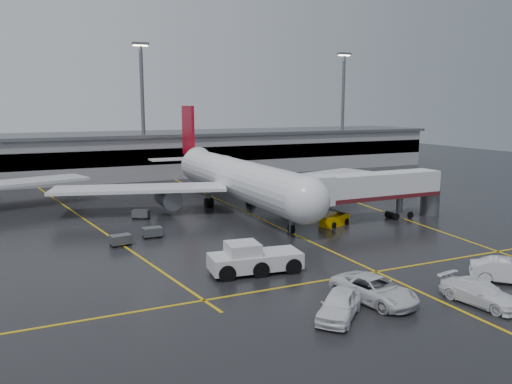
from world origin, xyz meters
name	(u,v)px	position (x,y,z in m)	size (l,w,h in m)	color
ground	(264,220)	(0.00, 0.00, 0.00)	(220.00, 220.00, 0.00)	black
apron_line_centre	(264,220)	(0.00, 0.00, 0.01)	(0.25, 90.00, 0.02)	gold
apron_line_stop	(376,272)	(0.00, -22.00, 0.01)	(60.00, 0.25, 0.02)	gold
apron_line_left	(85,219)	(-20.00, 10.00, 0.01)	(0.25, 70.00, 0.02)	gold
apron_line_right	(340,197)	(18.00, 10.00, 0.01)	(0.25, 70.00, 0.02)	gold
terminal	(162,153)	(0.00, 47.93, 4.32)	(122.00, 19.00, 8.60)	gray
light_mast_mid	(142,103)	(-5.00, 42.00, 14.47)	(3.00, 1.20, 25.45)	#595B60
light_mast_right	(343,103)	(40.00, 42.00, 14.47)	(3.00, 1.20, 25.45)	#595B60
main_airliner	(233,177)	(0.00, 9.70, 4.21)	(48.80, 45.60, 14.10)	silver
jet_bridge	(373,190)	(11.87, -6.00, 3.93)	(19.90, 3.40, 6.05)	silver
pushback_tractor	(253,260)	(-9.61, -17.66, 1.10)	(8.06, 4.10, 2.78)	silver
belt_loader	(334,220)	(6.42, -5.87, 0.63)	(4.36, 3.10, 2.55)	#C98E00
service_van_a	(374,289)	(-4.43, -27.41, 0.93)	(3.09, 6.70, 1.86)	silver
service_van_b	(480,293)	(2.11, -31.00, 0.85)	(2.39, 5.89, 1.71)	white
service_van_c	(509,271)	(7.88, -28.68, 0.96)	(2.04, 5.85, 1.93)	silver
service_van_d	(339,305)	(-8.37, -28.77, 0.93)	(2.20, 5.47, 1.86)	white
baggage_cart_a	(152,232)	(-14.50, -2.45, 0.63)	(2.04, 1.36, 1.12)	#595B60
baggage_cart_b	(121,240)	(-18.19, -4.31, 0.63)	(2.16, 1.57, 1.12)	#595B60
baggage_cart_c	(141,214)	(-13.50, 7.48, 0.63)	(2.38, 2.12, 1.12)	#595B60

